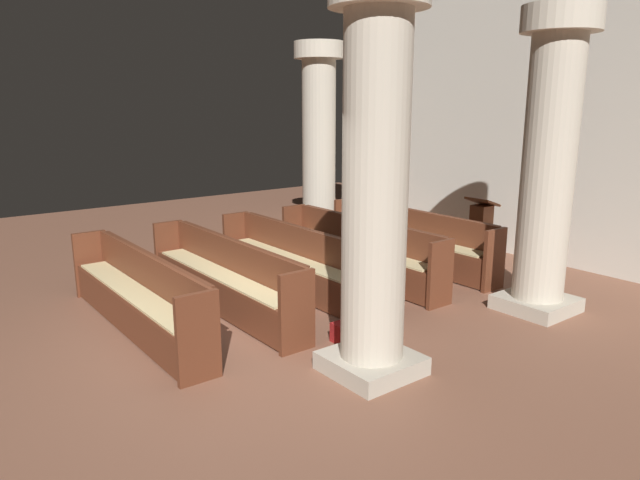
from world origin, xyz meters
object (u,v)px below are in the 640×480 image
Objects in this scene: pew_row_0 at (410,237)px; hymn_book at (398,225)px; pillar_aisle_side at (549,160)px; pillar_aisle_rear at (375,179)px; pew_row_2 at (296,259)px; pew_row_3 at (223,273)px; pew_row_1 at (357,247)px; pew_row_4 at (136,291)px; kneeler_box_red at (352,335)px; pillar_far_side at (319,140)px; lectern at (480,235)px.

pew_row_0 is 1.21m from hymn_book.
pillar_aisle_rear is (-0.00, -2.86, -0.00)m from pillar_aisle_side.
pew_row_3 is (0.00, -1.13, 0.00)m from pew_row_2.
pew_row_1 is 3.40m from pew_row_4.
pew_row_2 is 1.00× the size of pew_row_3.
pew_row_0 is at bearing 123.07° from kneeler_box_red.
pew_row_1 is 2.53m from kneeler_box_red.
pillar_aisle_side reaches higher than pew_row_3.
pillar_far_side reaches higher than pew_row_2.
hymn_book reaches higher than kneeler_box_red.
pillar_far_side is at bearing 136.89° from pew_row_2.
pillar_aisle_side is (2.47, -0.26, 1.43)m from pew_row_0.
pew_row_1 and pew_row_3 have the same top height.
pillar_aisle_side is at bearing -35.29° from lectern.
pew_row_2 and pew_row_4 have the same top height.
pew_row_2 and pew_row_3 have the same top height.
hymn_book is at bearing -159.48° from pillar_aisle_side.
lectern is (0.54, 3.38, -0.02)m from pew_row_2.
kneeler_box_red is (4.26, -2.83, -1.80)m from pillar_far_side.
lectern is 4.16m from kneeler_box_red.
pew_row_2 is at bearing -140.85° from pillar_aisle_side.
pew_row_3 is at bearing -173.47° from pillar_aisle_rear.
pillar_aisle_side is (2.47, 3.14, 1.43)m from pew_row_3.
pew_row_2 is at bearing 90.00° from pew_row_4.
pew_row_0 is 1.24m from lectern.
pew_row_0 is 0.91× the size of pillar_aisle_side.
pillar_far_side is at bearing 147.50° from pillar_aisle_rear.
hymn_book is 2.37m from kneeler_box_red.
pew_row_4 is 0.91× the size of pillar_far_side.
pillar_aisle_rear is (4.89, -3.12, -0.00)m from pillar_far_side.
pillar_aisle_side is 2.20m from hymn_book.
pew_row_1 is 0.91× the size of pillar_aisle_rear.
pillar_aisle_side is 3.40× the size of lectern.
hymn_book is at bearing 122.46° from kneeler_box_red.
hymn_book is at bearing -87.18° from lectern.
lectern reaches higher than pew_row_4.
hymn_book is (0.64, 1.33, 0.42)m from pew_row_2.
pew_row_3 is 1.13m from pew_row_4.
pew_row_1 is at bearing 141.24° from pillar_aisle_rear.
pew_row_2 is 0.91× the size of pillar_aisle_rear.
lectern is 4.93× the size of hymn_book.
pew_row_3 is 2.87m from pillar_aisle_rear.
kneeler_box_red is (-0.63, -2.57, -1.80)m from pillar_aisle_side.
pillar_aisle_rear is at bearing 6.53° from pew_row_3.
pew_row_4 is 15.16× the size of hymn_book.
pew_row_3 is at bearing -104.60° from hymn_book.
pew_row_4 is (0.00, -1.13, 0.00)m from pew_row_3.
pew_row_4 is 5.33m from pillar_far_side.
pew_row_4 is 0.91× the size of pillar_aisle_rear.
pillar_far_side is 3.36m from hymn_book.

